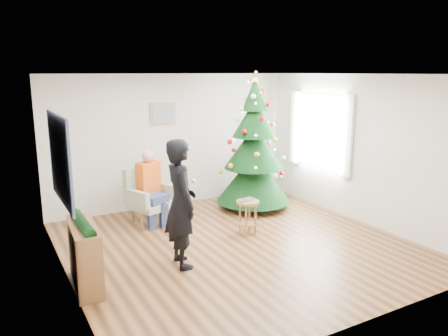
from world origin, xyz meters
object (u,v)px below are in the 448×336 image
console (85,256)px  armchair (149,203)px  christmas_tree (254,149)px  stool (248,217)px  standing_man (181,204)px

console → armchair: bearing=55.6°
christmas_tree → stool: 1.71m
christmas_tree → standing_man: bearing=-143.0°
christmas_tree → armchair: size_ratio=2.63×
christmas_tree → armchair: (-2.10, 0.14, -0.81)m
stool → christmas_tree: bearing=53.4°
standing_man → console: size_ratio=1.78×
armchair → standing_man: bearing=-118.6°
stool → armchair: bearing=133.0°
armchair → standing_man: standing_man is taller
stool → armchair: 1.80m
armchair → console: armchair is taller
console → standing_man: bearing=3.8°
stool → standing_man: 1.65m
armchair → standing_man: 1.96m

